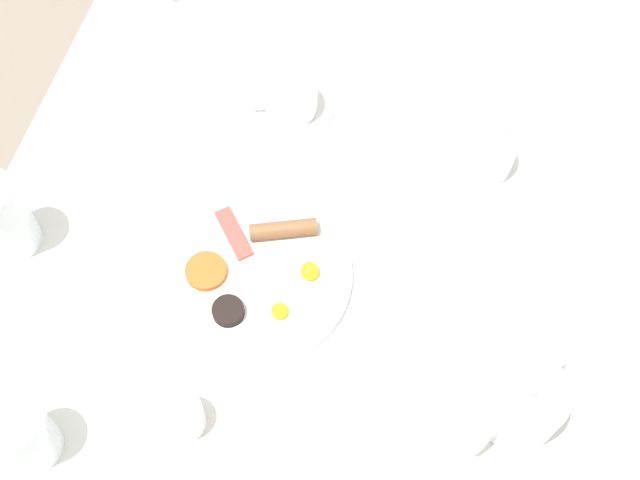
# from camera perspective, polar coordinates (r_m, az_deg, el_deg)

# --- Properties ---
(ground_plane) EXTENTS (8.00, 8.00, 0.00)m
(ground_plane) POSITION_cam_1_polar(r_m,az_deg,el_deg) (2.00, -0.00, -9.50)
(ground_plane) COLOR gray
(table) EXTENTS (1.02, 1.23, 0.72)m
(table) POSITION_cam_1_polar(r_m,az_deg,el_deg) (1.39, -0.00, -1.47)
(table) COLOR white
(table) RESTS_ON ground_plane
(breakfast_plate) EXTENTS (0.28, 0.28, 0.04)m
(breakfast_plate) POSITION_cam_1_polar(r_m,az_deg,el_deg) (1.31, -4.00, -2.17)
(breakfast_plate) COLOR white
(breakfast_plate) RESTS_ON table
(teapot_far) EXTENTS (0.11, 0.17, 0.11)m
(teapot_far) POSITION_cam_1_polar(r_m,az_deg,el_deg) (1.23, 12.78, -10.10)
(teapot_far) COLOR white
(teapot_far) RESTS_ON table
(teacup_with_saucer_left) EXTENTS (0.14, 0.14, 0.06)m
(teacup_with_saucer_left) POSITION_cam_1_polar(r_m,az_deg,el_deg) (1.44, -1.90, 8.92)
(teacup_with_saucer_left) COLOR white
(teacup_with_saucer_left) RESTS_ON table
(teacup_with_saucer_right) EXTENTS (0.14, 0.14, 0.06)m
(teacup_with_saucer_right) POSITION_cam_1_polar(r_m,az_deg,el_deg) (1.41, 10.59, 5.25)
(teacup_with_saucer_right) COLOR white
(teacup_with_saucer_right) RESTS_ON table
(water_glass_tall) EXTENTS (0.08, 0.08, 0.15)m
(water_glass_tall) POSITION_cam_1_polar(r_m,az_deg,el_deg) (1.35, -19.68, 1.45)
(water_glass_tall) COLOR white
(water_glass_tall) RESTS_ON table
(wine_glass_spare) EXTENTS (0.08, 0.08, 0.12)m
(wine_glass_spare) POSITION_cam_1_polar(r_m,az_deg,el_deg) (1.24, -18.46, -11.71)
(wine_glass_spare) COLOR white
(wine_glass_spare) RESTS_ON table
(creamer_jug) EXTENTS (0.08, 0.06, 0.05)m
(creamer_jug) POSITION_cam_1_polar(r_m,az_deg,el_deg) (1.23, -8.88, -11.10)
(creamer_jug) COLOR white
(creamer_jug) RESTS_ON table
(napkin_folded) EXTENTS (0.16, 0.13, 0.01)m
(napkin_folded) POSITION_cam_1_polar(r_m,az_deg,el_deg) (1.55, 4.50, 12.64)
(napkin_folded) COLOR white
(napkin_folded) RESTS_ON table
(fork_by_plate) EXTENTS (0.08, 0.18, 0.00)m
(fork_by_plate) POSITION_cam_1_polar(r_m,az_deg,el_deg) (1.58, 13.19, 11.99)
(fork_by_plate) COLOR silver
(fork_by_plate) RESTS_ON table
(spoon_for_tea) EXTENTS (0.13, 0.10, 0.00)m
(spoon_for_tea) POSITION_cam_1_polar(r_m,az_deg,el_deg) (1.35, 11.95, -1.50)
(spoon_for_tea) COLOR silver
(spoon_for_tea) RESTS_ON table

